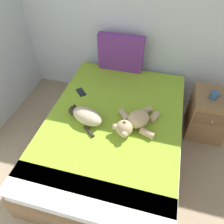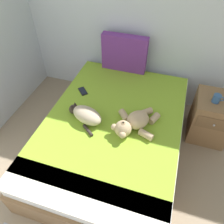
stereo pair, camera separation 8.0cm
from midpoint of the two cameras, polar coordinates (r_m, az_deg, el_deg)
name	(u,v)px [view 2 (the right image)]	position (r m, az deg, el deg)	size (l,w,h in m)	color
wall_back	(200,18)	(2.78, 22.73, 21.61)	(4.40, 0.06, 2.43)	silver
bed	(113,136)	(2.47, 1.26, -6.15)	(1.43, 2.02, 0.51)	olive
patterned_cushion	(124,53)	(2.87, 4.05, 14.98)	(0.57, 0.11, 0.47)	#72338C
cat	(86,115)	(2.24, -5.85, -0.73)	(0.42, 0.35, 0.15)	#C6B293
teddy_bear	(134,123)	(2.16, 6.68, -2.82)	(0.43, 0.52, 0.18)	tan
cell_phone	(83,91)	(2.63, -6.73, 5.40)	(0.15, 0.16, 0.01)	black
nightstand	(210,118)	(2.87, 24.94, -1.36)	(0.43, 0.48, 0.57)	olive
mug	(217,98)	(2.62, 26.39, 3.16)	(0.12, 0.08, 0.09)	#33598C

